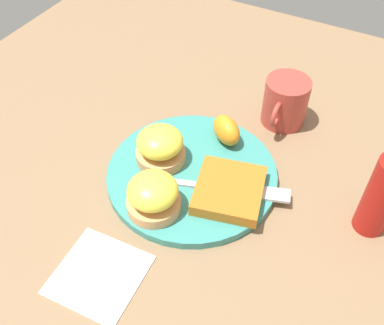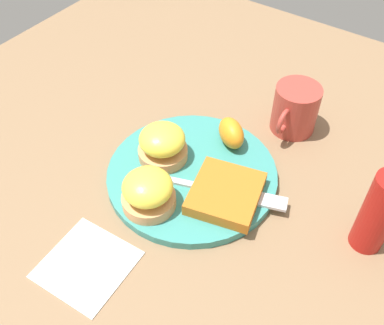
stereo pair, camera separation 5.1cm
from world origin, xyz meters
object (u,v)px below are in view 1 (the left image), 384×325
(sandwich_benedict_right, at_px, (153,195))
(orange_wedge, at_px, (226,130))
(fork, at_px, (224,188))
(cup, at_px, (285,102))
(sandwich_benedict_left, at_px, (161,146))
(condiment_bottle, at_px, (381,197))
(hashbrown_patty, at_px, (229,190))

(sandwich_benedict_right, xyz_separation_m, orange_wedge, (-0.17, 0.03, -0.01))
(sandwich_benedict_right, distance_m, orange_wedge, 0.18)
(sandwich_benedict_right, xyz_separation_m, fork, (-0.08, 0.07, -0.03))
(sandwich_benedict_right, bearing_deg, cup, 162.02)
(fork, bearing_deg, cup, 175.14)
(sandwich_benedict_left, distance_m, condiment_bottle, 0.32)
(cup, xyz_separation_m, condiment_bottle, (0.15, 0.19, 0.02))
(condiment_bottle, bearing_deg, sandwich_benedict_right, -65.63)
(fork, xyz_separation_m, condiment_bottle, (-0.05, 0.20, 0.05))
(sandwich_benedict_right, bearing_deg, fork, 136.57)
(orange_wedge, distance_m, condiment_bottle, 0.25)
(cup, relative_size, condiment_bottle, 0.80)
(hashbrown_patty, height_order, fork, hashbrown_patty)
(fork, relative_size, cup, 2.10)
(sandwich_benedict_left, distance_m, sandwich_benedict_right, 0.10)
(sandwich_benedict_left, bearing_deg, hashbrown_patty, 82.59)
(fork, bearing_deg, sandwich_benedict_right, -43.43)
(sandwich_benedict_left, relative_size, hashbrown_patty, 0.76)
(fork, bearing_deg, sandwich_benedict_left, -95.36)
(hashbrown_patty, bearing_deg, orange_wedge, -152.36)
(cup, height_order, condiment_bottle, condiment_bottle)
(sandwich_benedict_right, relative_size, condiment_bottle, 0.60)
(sandwich_benedict_left, relative_size, sandwich_benedict_right, 1.00)
(sandwich_benedict_left, height_order, cup, cup)
(hashbrown_patty, bearing_deg, fork, -117.74)
(orange_wedge, relative_size, fork, 0.28)
(sandwich_benedict_right, distance_m, cup, 0.29)
(orange_wedge, bearing_deg, fork, 24.01)
(orange_wedge, relative_size, condiment_bottle, 0.46)
(sandwich_benedict_right, bearing_deg, condiment_bottle, 114.37)
(fork, bearing_deg, hashbrown_patty, 62.26)
(sandwich_benedict_left, xyz_separation_m, condiment_bottle, (-0.04, 0.32, 0.02))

